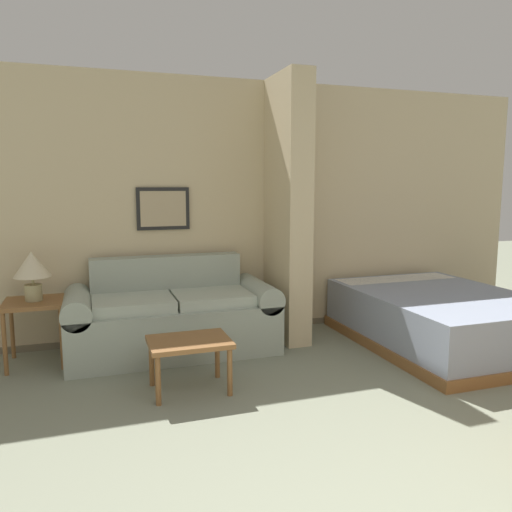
% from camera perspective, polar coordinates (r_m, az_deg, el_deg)
% --- Properties ---
extents(wall_back, '(7.26, 0.16, 2.60)m').
position_cam_1_polar(wall_back, '(5.18, -4.37, 5.33)').
color(wall_back, '#CCB78E').
rests_on(wall_back, ground_plane).
extents(wall_partition_pillar, '(0.24, 0.72, 2.60)m').
position_cam_1_polar(wall_partition_pillar, '(4.97, 3.61, 5.28)').
color(wall_partition_pillar, '#CCB78E').
rests_on(wall_partition_pillar, ground_plane).
extents(couch, '(1.91, 0.84, 0.86)m').
position_cam_1_polar(couch, '(4.74, -9.54, -6.88)').
color(couch, '#99A393').
rests_on(couch, ground_plane).
extents(coffee_table, '(0.60, 0.45, 0.40)m').
position_cam_1_polar(coffee_table, '(3.83, -7.63, -10.24)').
color(coffee_table, brown).
rests_on(coffee_table, ground_plane).
extents(side_table, '(0.50, 0.50, 0.56)m').
position_cam_1_polar(side_table, '(4.72, -23.97, -5.68)').
color(side_table, brown).
rests_on(side_table, ground_plane).
extents(table_lamp, '(0.31, 0.31, 0.42)m').
position_cam_1_polar(table_lamp, '(4.65, -24.24, -1.24)').
color(table_lamp, tan).
rests_on(table_lamp, side_table).
extents(bed, '(1.50, 2.02, 0.52)m').
position_cam_1_polar(bed, '(5.22, 20.21, -6.62)').
color(bed, brown).
rests_on(bed, ground_plane).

